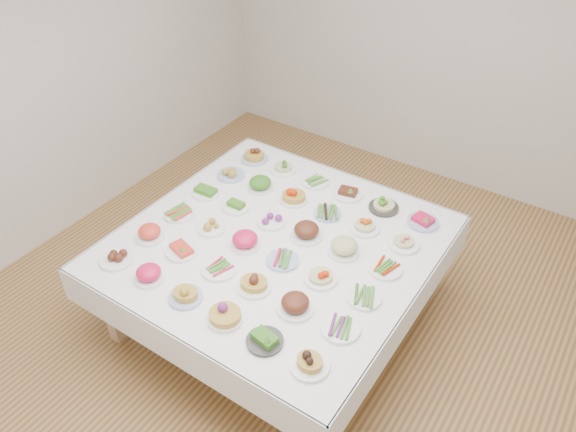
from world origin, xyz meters
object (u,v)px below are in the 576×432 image
Objects in this scene: dish_0 at (116,257)px; dish_35 at (423,219)px; display_table at (276,249)px; dish_18 at (206,191)px.

dish_35 reaches higher than dish_0.
dish_0 reaches higher than display_table.
dish_35 is (0.78, 0.76, 0.11)m from display_table.
dish_35 is (1.55, 1.53, 0.00)m from dish_0.
dish_35 is at bearing 44.52° from display_table.
display_table is at bearing -11.28° from dish_18.
dish_0 and dish_18 have the same top height.
display_table is 0.80m from dish_18.
dish_18 is 0.89× the size of dish_35.
dish_18 is 1.67m from dish_35.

